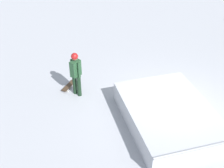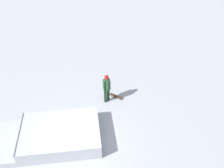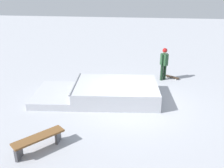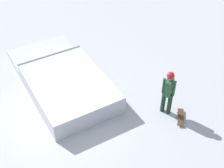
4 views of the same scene
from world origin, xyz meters
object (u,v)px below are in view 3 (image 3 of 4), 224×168
Objects in this scene: skate_ramp at (105,92)px; skater at (164,62)px; skateboard at (172,77)px; park_bench at (39,140)px.

skater reaches higher than skate_ramp.
skate_ramp is 7.26× the size of skateboard.
skate_ramp is 4.20m from park_bench.
skate_ramp is at bearing -109.76° from park_bench.
skate_ramp is at bearing -101.80° from skateboard.
skater is 1.17× the size of park_bench.
park_bench reaches higher than skateboard.
skate_ramp reaches higher than park_bench.
skate_ramp is 4.44m from skateboard.
skateboard is 0.53× the size of park_bench.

